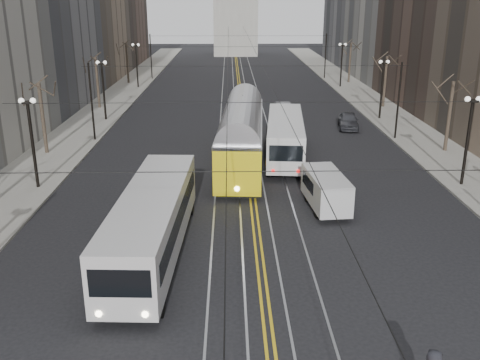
{
  "coord_description": "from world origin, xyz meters",
  "views": [
    {
      "loc": [
        -1.38,
        -14.53,
        11.69
      ],
      "look_at": [
        -0.88,
        10.76,
        3.0
      ],
      "focal_mm": 40.0,
      "sensor_mm": 36.0,
      "label": 1
    }
  ],
  "objects_px": {
    "streetcar": "(242,140)",
    "rear_bus": "(285,139)",
    "sedan_grey": "(348,120)",
    "transit_bus": "(153,225)",
    "sedan_silver": "(283,110)",
    "cargo_van": "(326,192)"
  },
  "relations": [
    {
      "from": "streetcar",
      "to": "sedan_grey",
      "type": "relative_size",
      "value": 3.56
    },
    {
      "from": "rear_bus",
      "to": "sedan_silver",
      "type": "distance_m",
      "value": 15.19
    },
    {
      "from": "rear_bus",
      "to": "sedan_silver",
      "type": "relative_size",
      "value": 2.8
    },
    {
      "from": "rear_bus",
      "to": "sedan_grey",
      "type": "xyz_separation_m",
      "value": [
        6.91,
        9.61,
        -0.79
      ]
    },
    {
      "from": "transit_bus",
      "to": "sedan_silver",
      "type": "bearing_deg",
      "value": 76.22
    },
    {
      "from": "transit_bus",
      "to": "cargo_van",
      "type": "height_order",
      "value": "transit_bus"
    },
    {
      "from": "sedan_silver",
      "to": "transit_bus",
      "type": "bearing_deg",
      "value": -111.54
    },
    {
      "from": "rear_bus",
      "to": "sedan_grey",
      "type": "distance_m",
      "value": 11.86
    },
    {
      "from": "cargo_van",
      "to": "sedan_silver",
      "type": "height_order",
      "value": "cargo_van"
    },
    {
      "from": "transit_bus",
      "to": "rear_bus",
      "type": "height_order",
      "value": "transit_bus"
    },
    {
      "from": "cargo_van",
      "to": "sedan_silver",
      "type": "xyz_separation_m",
      "value": [
        0.04,
        25.52,
        -0.37
      ]
    },
    {
      "from": "streetcar",
      "to": "sedan_grey",
      "type": "height_order",
      "value": "streetcar"
    },
    {
      "from": "streetcar",
      "to": "rear_bus",
      "type": "bearing_deg",
      "value": 28.76
    },
    {
      "from": "sedan_grey",
      "to": "sedan_silver",
      "type": "xyz_separation_m",
      "value": [
        -5.55,
        5.49,
        -0.05
      ]
    },
    {
      "from": "rear_bus",
      "to": "sedan_silver",
      "type": "bearing_deg",
      "value": 90.17
    },
    {
      "from": "streetcar",
      "to": "rear_bus",
      "type": "distance_m",
      "value": 3.68
    },
    {
      "from": "streetcar",
      "to": "rear_bus",
      "type": "height_order",
      "value": "streetcar"
    },
    {
      "from": "sedan_silver",
      "to": "cargo_van",
      "type": "bearing_deg",
      "value": -95.25
    },
    {
      "from": "sedan_grey",
      "to": "rear_bus",
      "type": "bearing_deg",
      "value": -117.05
    },
    {
      "from": "streetcar",
      "to": "sedan_grey",
      "type": "distance_m",
      "value": 15.19
    },
    {
      "from": "streetcar",
      "to": "cargo_van",
      "type": "bearing_deg",
      "value": -58.93
    },
    {
      "from": "transit_bus",
      "to": "sedan_grey",
      "type": "bearing_deg",
      "value": 62.82
    }
  ]
}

